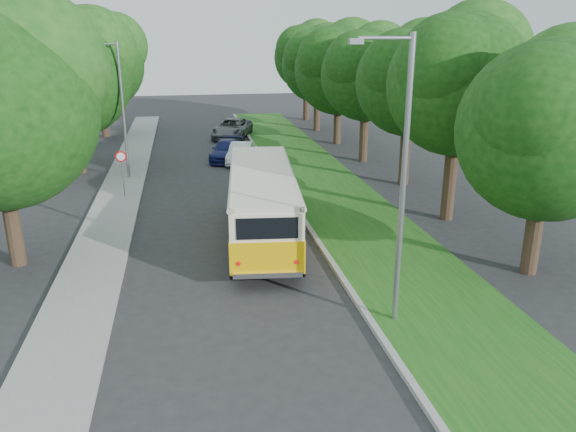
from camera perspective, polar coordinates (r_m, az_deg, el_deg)
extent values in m
plane|color=#2A2A2D|center=(18.07, -5.17, -8.13)|extent=(120.00, 120.00, 0.00)
cube|color=gray|center=(23.11, 2.52, -1.82)|extent=(0.20, 70.00, 0.15)
cube|color=#1A5216|center=(23.73, 8.06, -1.47)|extent=(4.50, 70.00, 0.13)
cube|color=gray|center=(22.84, -18.51, -3.08)|extent=(2.20, 70.00, 0.12)
cylinder|color=#332319|center=(20.81, 23.73, -1.06)|extent=(0.56, 0.56, 3.35)
sphere|color=#0E390D|center=(20.05, 24.92, 7.82)|extent=(5.85, 5.85, 5.85)
sphere|color=#0E390D|center=(20.98, 26.78, 11.21)|extent=(4.38, 4.38, 4.38)
sphere|color=#0E390D|center=(18.86, 24.27, 9.61)|extent=(4.09, 4.09, 4.09)
cylinder|color=#332319|center=(25.54, 16.16, 4.24)|extent=(0.56, 0.56, 4.26)
sphere|color=#0E390D|center=(24.95, 16.93, 12.68)|extent=(5.98, 5.98, 5.98)
sphere|color=#0E390D|center=(25.89, 18.71, 15.35)|extent=(4.49, 4.49, 4.49)
sphere|color=#0E390D|center=(23.83, 15.95, 14.34)|extent=(4.19, 4.19, 4.19)
cylinder|color=#332319|center=(31.04, 11.81, 6.69)|extent=(0.56, 0.56, 3.95)
sphere|color=#0E390D|center=(30.55, 12.25, 13.16)|extent=(5.61, 5.61, 5.61)
sphere|color=#0E390D|center=(31.38, 13.71, 15.24)|extent=(4.21, 4.21, 4.21)
sphere|color=#0E390D|center=(29.54, 11.32, 14.42)|extent=(3.92, 3.92, 3.92)
cylinder|color=#332319|center=(36.45, 7.72, 8.52)|extent=(0.56, 0.56, 3.86)
sphere|color=#0E390D|center=(36.03, 7.96, 13.99)|extent=(5.64, 5.64, 5.64)
sphere|color=#0E390D|center=(36.82, 9.27, 15.77)|extent=(4.23, 4.23, 4.23)
sphere|color=#0E390D|center=(35.06, 7.02, 15.06)|extent=(3.95, 3.95, 3.95)
cylinder|color=#332319|center=(42.12, 5.04, 9.72)|extent=(0.56, 0.56, 3.58)
sphere|color=#0E390D|center=(41.74, 5.18, 14.53)|extent=(6.36, 6.36, 6.36)
sphere|color=#0E390D|center=(42.60, 6.49, 16.28)|extent=(4.77, 4.77, 4.77)
sphere|color=#0E390D|center=(40.68, 4.17, 15.58)|extent=(4.45, 4.45, 4.45)
cylinder|color=#332319|center=(47.83, 2.96, 10.86)|extent=(0.56, 0.56, 3.68)
sphere|color=#0E390D|center=(47.51, 3.03, 15.01)|extent=(5.91, 5.91, 5.91)
sphere|color=#0E390D|center=(48.28, 4.13, 16.44)|extent=(4.43, 4.43, 4.43)
sphere|color=#0E390D|center=(46.55, 2.16, 15.86)|extent=(4.14, 4.14, 4.14)
cylinder|color=#332319|center=(53.70, 1.86, 11.88)|extent=(0.56, 0.56, 4.05)
sphere|color=#0E390D|center=(53.42, 1.90, 15.79)|extent=(5.97, 5.97, 5.97)
sphere|color=#0E390D|center=(54.19, 2.90, 17.08)|extent=(4.48, 4.48, 4.48)
sphere|color=#0E390D|center=(52.47, 1.09, 16.57)|extent=(4.18, 4.18, 4.18)
cylinder|color=#332319|center=(21.94, -26.28, -0.01)|extent=(0.56, 0.56, 3.68)
sphere|color=#0E390D|center=(21.42, -24.62, 13.74)|extent=(5.10, 5.10, 5.10)
cylinder|color=#332319|center=(35.23, -20.54, 7.04)|extent=(0.56, 0.56, 3.68)
sphere|color=#0E390D|center=(34.77, -21.23, 13.03)|extent=(6.80, 6.80, 6.80)
sphere|color=#0E390D|center=(35.18, -19.33, 15.52)|extent=(5.10, 5.10, 5.10)
sphere|color=#0E390D|center=(34.08, -23.38, 14.14)|extent=(4.76, 4.76, 4.76)
cylinder|color=#332319|center=(46.95, -18.21, 9.84)|extent=(0.56, 0.56, 3.68)
sphere|color=#0E390D|center=(46.61, -18.67, 14.34)|extent=(6.80, 6.80, 6.80)
sphere|color=#0E390D|center=(47.09, -17.25, 16.17)|extent=(5.10, 5.10, 5.10)
sphere|color=#0E390D|center=(45.87, -20.22, 15.21)|extent=(4.76, 4.76, 4.76)
cylinder|color=gray|center=(15.30, 11.60, 2.69)|extent=(0.16, 0.16, 8.00)
cylinder|color=gray|center=(14.51, 9.92, 17.38)|extent=(1.40, 0.10, 0.10)
cube|color=gray|center=(14.27, 6.94, 17.22)|extent=(0.35, 0.16, 0.14)
cylinder|color=gray|center=(32.58, -16.39, 10.04)|extent=(0.16, 0.16, 7.50)
cylinder|color=gray|center=(32.38, -18.26, 16.25)|extent=(1.40, 0.10, 0.10)
cube|color=gray|center=(32.48, -19.61, 15.99)|extent=(0.35, 0.16, 0.14)
cylinder|color=gray|center=(29.11, -16.46, 4.10)|extent=(0.06, 0.06, 2.50)
cone|color=red|center=(28.87, -16.62, 5.81)|extent=(0.56, 0.02, 0.56)
cone|color=white|center=(28.85, -16.63, 5.80)|extent=(0.40, 0.02, 0.40)
imported|color=#A6A5AA|center=(28.03, -2.79, 3.12)|extent=(1.80, 4.12, 1.38)
imported|color=white|center=(35.93, -4.80, 6.37)|extent=(2.30, 4.06, 1.27)
imported|color=navy|center=(36.90, -6.24, 6.64)|extent=(2.75, 4.65, 1.26)
imported|color=#595C60|center=(44.78, -5.72, 8.86)|extent=(3.99, 5.85, 1.49)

